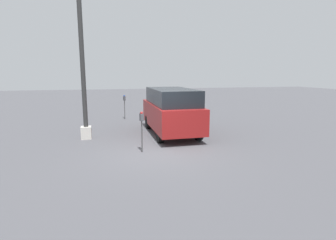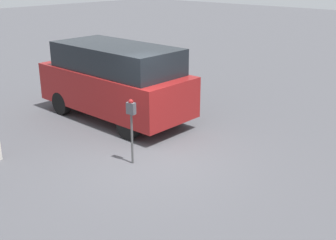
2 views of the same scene
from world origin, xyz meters
The scene contains 3 objects.
ground_plane centered at (0.00, 0.00, 0.00)m, with size 80.00×80.00×0.00m, color #4C4C51.
parking_meter_near centered at (0.07, 0.43, 1.12)m, with size 0.22×0.15×1.52m.
parked_van centered at (2.66, -1.35, 1.17)m, with size 4.75×1.95×2.17m.
Camera 2 is at (-6.35, 6.28, 4.15)m, focal length 45.00 mm.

